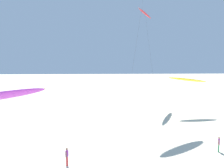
# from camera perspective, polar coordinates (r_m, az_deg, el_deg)

# --- Properties ---
(flying_kite_0) EXTENTS (5.13, 11.27, 19.91)m
(flying_kite_0) POSITION_cam_1_polar(r_m,az_deg,el_deg) (50.64, 7.94, 16.41)
(flying_kite_0) COLOR red
(flying_kite_0) RESTS_ON ground
(flying_kite_3) EXTENTS (6.81, 4.86, 7.02)m
(flying_kite_3) POSITION_cam_1_polar(r_m,az_deg,el_deg) (43.22, 17.65, 0.99)
(flying_kite_3) COLOR yellow
(flying_kite_3) RESTS_ON ground
(person_foreground_walker) EXTENTS (0.26, 0.50, 1.71)m
(person_foreground_walker) POSITION_cam_1_polar(r_m,az_deg,el_deg) (23.62, -10.76, -16.59)
(person_foreground_walker) COLOR red
(person_foreground_walker) RESTS_ON ground
(person_near_left) EXTENTS (0.32, 0.45, 1.67)m
(person_near_left) POSITION_cam_1_polar(r_m,az_deg,el_deg) (28.68, 24.23, -12.91)
(person_near_left) COLOR #338E56
(person_near_left) RESTS_ON ground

